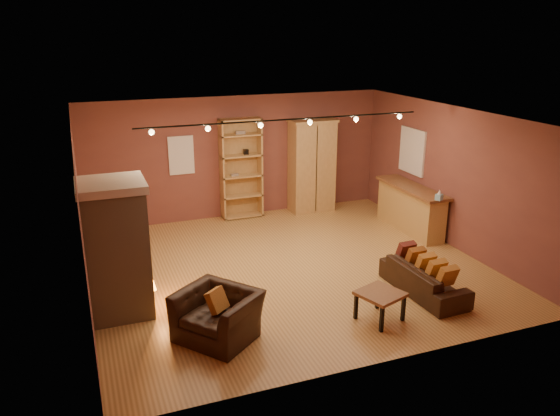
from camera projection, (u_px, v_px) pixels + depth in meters
name	position (u px, v px, depth m)	size (l,w,h in m)	color
floor	(289.00, 268.00, 10.13)	(7.00, 7.00, 0.00)	#A7763B
ceiling	(290.00, 117.00, 9.25)	(7.00, 7.00, 0.00)	brown
back_wall	(237.00, 157.00, 12.57)	(7.00, 0.02, 2.80)	brown
left_wall	(81.00, 219.00, 8.51)	(0.02, 6.50, 2.80)	brown
right_wall	(452.00, 177.00, 10.87)	(0.02, 6.50, 2.80)	brown
fireplace	(117.00, 249.00, 8.24)	(1.01, 0.98, 2.12)	tan
back_window	(181.00, 155.00, 12.07)	(0.56, 0.04, 0.86)	white
bookcase	(240.00, 168.00, 12.54)	(0.95, 0.37, 2.32)	tan
armoire	(312.00, 166.00, 13.01)	(1.09, 0.62, 2.21)	tan
bar_counter	(410.00, 208.00, 11.86)	(0.56, 2.08, 0.99)	tan
tissue_box	(439.00, 196.00, 10.76)	(0.16, 0.16, 0.22)	#86BED6
right_window	(412.00, 151.00, 12.02)	(0.05, 0.90, 1.00)	white
loveseat	(424.00, 273.00, 9.06)	(0.56, 1.72, 0.73)	black
armchair	(217.00, 308.00, 7.70)	(1.22, 1.28, 0.94)	black
coffee_table	(380.00, 296.00, 8.21)	(0.77, 0.77, 0.46)	brown
track_rail	(286.00, 122.00, 9.46)	(5.20, 0.09, 0.13)	black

